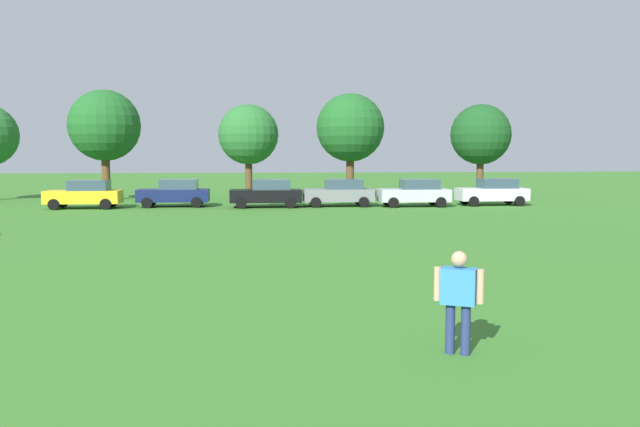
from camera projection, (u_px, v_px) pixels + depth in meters
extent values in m
plane|color=#387528|center=(238.00, 224.00, 30.68)|extent=(160.00, 160.00, 0.00)
cylinder|color=navy|center=(466.00, 330.00, 10.70)|extent=(0.16, 0.16, 0.84)
cylinder|color=navy|center=(450.00, 328.00, 10.79)|extent=(0.16, 0.16, 0.84)
cube|color=#337FCC|center=(459.00, 286.00, 10.68)|extent=(0.64, 0.52, 0.59)
cylinder|color=tan|center=(480.00, 287.00, 10.56)|extent=(0.12, 0.12, 0.56)
cylinder|color=tan|center=(438.00, 284.00, 10.80)|extent=(0.12, 0.12, 0.56)
sphere|color=tan|center=(459.00, 259.00, 10.64)|extent=(0.26, 0.26, 0.26)
cube|color=yellow|center=(84.00, 197.00, 38.95)|extent=(4.30, 1.80, 0.76)
cube|color=#334756|center=(89.00, 185.00, 38.92)|extent=(2.24, 1.58, 0.60)
cylinder|color=black|center=(54.00, 205.00, 37.95)|extent=(0.64, 0.22, 0.64)
cylinder|color=black|center=(63.00, 202.00, 39.73)|extent=(0.64, 0.22, 0.64)
cylinder|color=black|center=(106.00, 204.00, 38.23)|extent=(0.64, 0.22, 0.64)
cylinder|color=black|center=(112.00, 202.00, 40.01)|extent=(0.64, 0.22, 0.64)
cube|color=#141E4C|center=(174.00, 195.00, 40.22)|extent=(4.30, 1.80, 0.76)
cube|color=#334756|center=(179.00, 184.00, 40.19)|extent=(2.24, 1.58, 0.60)
cylinder|color=black|center=(147.00, 203.00, 39.22)|extent=(0.64, 0.22, 0.64)
cylinder|color=black|center=(152.00, 201.00, 41.00)|extent=(0.64, 0.22, 0.64)
cylinder|color=black|center=(196.00, 202.00, 39.50)|extent=(0.64, 0.22, 0.64)
cylinder|color=black|center=(199.00, 200.00, 41.28)|extent=(0.64, 0.22, 0.64)
cube|color=black|center=(266.00, 196.00, 39.80)|extent=(4.30, 1.80, 0.76)
cube|color=#334756|center=(271.00, 185.00, 39.77)|extent=(2.24, 1.58, 0.60)
cylinder|color=black|center=(241.00, 203.00, 38.80)|extent=(0.64, 0.22, 0.64)
cylinder|color=black|center=(242.00, 201.00, 40.59)|extent=(0.64, 0.22, 0.64)
cylinder|color=black|center=(291.00, 203.00, 39.09)|extent=(0.64, 0.22, 0.64)
cylinder|color=black|center=(289.00, 201.00, 40.87)|extent=(0.64, 0.22, 0.64)
cube|color=slate|center=(338.00, 195.00, 40.54)|extent=(4.30, 1.80, 0.76)
cube|color=#334756|center=(344.00, 184.00, 40.51)|extent=(2.24, 1.58, 0.60)
cylinder|color=black|center=(316.00, 202.00, 39.54)|extent=(0.64, 0.22, 0.64)
cylinder|color=black|center=(313.00, 200.00, 41.32)|extent=(0.64, 0.22, 0.64)
cylinder|color=black|center=(364.00, 202.00, 39.82)|extent=(0.64, 0.22, 0.64)
cylinder|color=black|center=(359.00, 200.00, 41.61)|extent=(0.64, 0.22, 0.64)
cube|color=silver|center=(414.00, 195.00, 40.41)|extent=(4.30, 1.80, 0.76)
cube|color=#334756|center=(419.00, 184.00, 40.38)|extent=(2.24, 1.58, 0.60)
cylinder|color=black|center=(393.00, 203.00, 39.41)|extent=(0.64, 0.22, 0.64)
cylinder|color=black|center=(387.00, 200.00, 41.19)|extent=(0.64, 0.22, 0.64)
cylinder|color=black|center=(441.00, 202.00, 39.69)|extent=(0.64, 0.22, 0.64)
cylinder|color=black|center=(433.00, 200.00, 41.47)|extent=(0.64, 0.22, 0.64)
cube|color=white|center=(492.00, 194.00, 41.40)|extent=(4.30, 1.80, 0.76)
cube|color=#334756|center=(497.00, 183.00, 41.37)|extent=(2.24, 1.58, 0.60)
cylinder|color=black|center=(474.00, 201.00, 40.40)|extent=(0.64, 0.22, 0.64)
cylinder|color=black|center=(464.00, 199.00, 42.18)|extent=(0.64, 0.22, 0.64)
cylinder|color=black|center=(520.00, 201.00, 40.68)|extent=(0.64, 0.22, 0.64)
cylinder|color=black|center=(508.00, 199.00, 42.47)|extent=(0.64, 0.22, 0.64)
cylinder|color=brown|center=(106.00, 178.00, 45.60)|extent=(0.57, 0.57, 3.11)
sphere|color=#1E5B23|center=(105.00, 125.00, 45.27)|extent=(4.90, 4.90, 4.90)
cylinder|color=brown|center=(249.00, 179.00, 48.29)|extent=(0.51, 0.51, 2.78)
sphere|color=#286B2D|center=(248.00, 134.00, 47.99)|extent=(4.39, 4.39, 4.39)
cylinder|color=brown|center=(350.00, 178.00, 46.49)|extent=(0.56, 0.56, 3.03)
sphere|color=#1E5B23|center=(350.00, 128.00, 46.17)|extent=(4.79, 4.79, 4.79)
cylinder|color=brown|center=(480.00, 179.00, 48.06)|extent=(0.51, 0.51, 2.78)
sphere|color=#194C1E|center=(481.00, 134.00, 47.76)|extent=(4.38, 4.38, 4.38)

